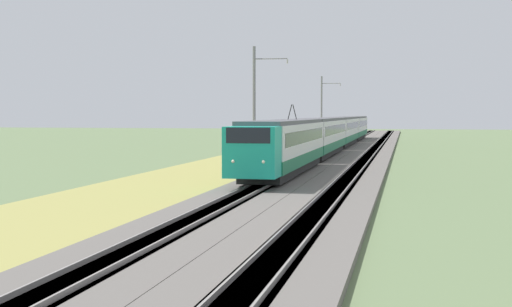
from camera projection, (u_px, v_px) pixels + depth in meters
name	position (u px, v px, depth m)	size (l,w,h in m)	color
ballast_main	(300.00, 169.00, 55.05)	(240.00, 4.40, 0.30)	#605B56
ballast_adjacent	(357.00, 170.00, 54.14)	(240.00, 4.40, 0.30)	#605B56
track_main	(300.00, 168.00, 55.05)	(240.00, 1.57, 0.45)	#4C4238
track_adjacent	(357.00, 169.00, 54.14)	(240.00, 1.57, 0.45)	#4C4238
grass_verge	(222.00, 168.00, 56.34)	(240.00, 8.69, 0.12)	#99934C
passenger_train	(333.00, 132.00, 79.80)	(87.28, 2.96, 5.06)	#19A88E
catenary_mast_mid	(255.00, 109.00, 50.82)	(0.22, 2.56, 9.19)	slate
catenary_mast_far	(322.00, 111.00, 91.14)	(0.22, 2.56, 9.16)	slate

